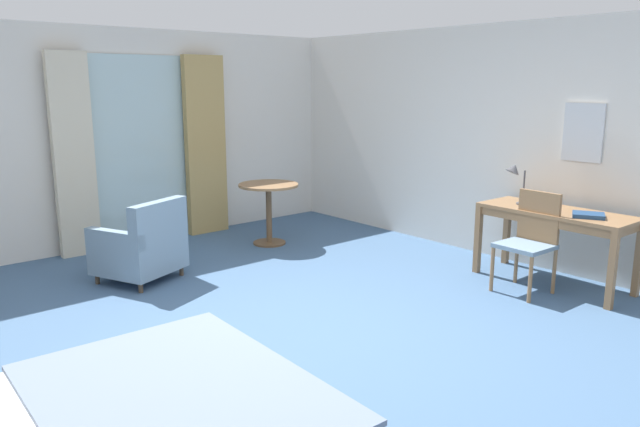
% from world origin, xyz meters
% --- Properties ---
extents(ground, '(6.76, 7.82, 0.10)m').
position_xyz_m(ground, '(0.00, 0.00, -0.05)').
color(ground, '#426084').
extents(wall_back, '(6.36, 0.12, 2.59)m').
position_xyz_m(wall_back, '(0.00, 3.65, 1.29)').
color(wall_back, silver).
rests_on(wall_back, ground).
extents(wall_right, '(0.12, 7.42, 2.59)m').
position_xyz_m(wall_right, '(3.12, 0.00, 1.29)').
color(wall_right, silver).
rests_on(wall_right, ground).
extents(balcony_glass_door, '(1.24, 0.02, 2.28)m').
position_xyz_m(balcony_glass_door, '(0.33, 3.57, 1.14)').
color(balcony_glass_door, silver).
rests_on(balcony_glass_door, ground).
extents(curtain_panel_left, '(0.45, 0.10, 2.29)m').
position_xyz_m(curtain_panel_left, '(-0.51, 3.47, 1.15)').
color(curtain_panel_left, beige).
rests_on(curtain_panel_left, ground).
extents(curtain_panel_right, '(0.55, 0.10, 2.29)m').
position_xyz_m(curtain_panel_right, '(1.17, 3.47, 1.15)').
color(curtain_panel_right, tan).
rests_on(curtain_panel_right, ground).
extents(writing_desk, '(0.60, 1.46, 0.74)m').
position_xyz_m(writing_desk, '(2.65, -0.60, 0.65)').
color(writing_desk, olive).
rests_on(writing_desk, ground).
extents(desk_chair, '(0.45, 0.46, 0.95)m').
position_xyz_m(desk_chair, '(2.28, -0.56, 0.53)').
color(desk_chair, gray).
rests_on(desk_chair, ground).
extents(desk_lamp, '(0.27, 0.20, 0.45)m').
position_xyz_m(desk_lamp, '(2.55, -0.20, 1.06)').
color(desk_lamp, '#4C4C51').
rests_on(desk_lamp, writing_desk).
extents(closed_book, '(0.32, 0.34, 0.04)m').
position_xyz_m(closed_book, '(2.57, -0.95, 0.76)').
color(closed_book, navy).
rests_on(closed_book, writing_desk).
extents(armchair_by_window, '(0.92, 0.90, 0.83)m').
position_xyz_m(armchair_by_window, '(-0.37, 2.12, 0.34)').
color(armchair_by_window, gray).
rests_on(armchair_by_window, ground).
extents(round_cafe_table, '(0.73, 0.73, 0.75)m').
position_xyz_m(round_cafe_table, '(1.42, 2.45, 0.56)').
color(round_cafe_table, olive).
rests_on(round_cafe_table, ground).
extents(wall_mirror, '(0.02, 0.40, 0.57)m').
position_xyz_m(wall_mirror, '(3.04, -0.60, 1.47)').
color(wall_mirror, silver).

